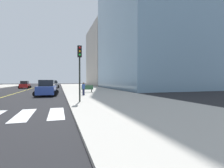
% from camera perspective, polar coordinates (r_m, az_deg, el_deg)
% --- Properties ---
extents(sidewalk_kerb_east, '(10.00, 120.00, 0.15)m').
position_cam_1_polar(sidewalk_kerb_east, '(27.58, -5.37, -2.79)').
color(sidewalk_kerb_east, '#B2ADA3').
rests_on(sidewalk_kerb_east, ground).
extents(lane_divider_paint, '(0.16, 80.00, 0.01)m').
position_cam_1_polar(lane_divider_paint, '(47.39, -25.25, -1.30)').
color(lane_divider_paint, yellow).
rests_on(lane_divider_paint, ground).
extents(parking_garage_concrete, '(18.00, 24.00, 22.49)m').
position_cam_1_polar(parking_garage_concrete, '(68.63, 0.34, 8.99)').
color(parking_garage_concrete, '#B2ADA3').
rests_on(parking_garage_concrete, ground).
extents(car_gray_nearest, '(2.45, 3.86, 1.70)m').
position_cam_1_polar(car_gray_nearest, '(53.04, -18.68, -0.13)').
color(car_gray_nearest, slate).
rests_on(car_gray_nearest, ground).
extents(car_red_second, '(2.62, 4.19, 1.87)m').
position_cam_1_polar(car_red_second, '(47.23, -27.34, -0.27)').
color(car_red_second, red).
rests_on(car_red_second, ground).
extents(car_blue_third, '(3.03, 4.73, 2.07)m').
position_cam_1_polar(car_blue_third, '(23.67, -21.16, -1.38)').
color(car_blue_third, '#2D479E').
rests_on(car_blue_third, ground).
extents(car_silver_fourth, '(2.90, 4.53, 1.99)m').
position_cam_1_polar(car_silver_fourth, '(46.46, -19.17, -0.15)').
color(car_silver_fourth, '#B7B7BC').
rests_on(car_silver_fourth, ground).
extents(traffic_light_near_corner, '(0.36, 0.41, 4.89)m').
position_cam_1_polar(traffic_light_near_corner, '(15.11, -10.87, 7.15)').
color(traffic_light_near_corner, black).
rests_on(traffic_light_near_corner, sidewalk_kerb_east).
extents(park_bench, '(1.83, 0.65, 1.12)m').
position_cam_1_polar(park_bench, '(26.47, -8.34, -1.64)').
color(park_bench, '#33603D').
rests_on(park_bench, sidewalk_kerb_east).
extents(pedestrian_waiting_east, '(0.40, 0.40, 1.61)m').
position_cam_1_polar(pedestrian_waiting_east, '(21.80, -9.58, -1.35)').
color(pedestrian_waiting_east, '#232847').
rests_on(pedestrian_waiting_east, sidewalk_kerb_east).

